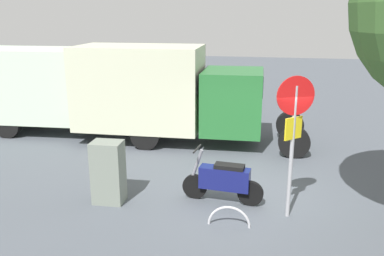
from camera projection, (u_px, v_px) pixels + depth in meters
name	position (u px, v px, depth m)	size (l,w,h in m)	color
ground_plane	(246.00, 191.00, 9.55)	(60.00, 60.00, 0.00)	#484D55
box_truck_near	(168.00, 91.00, 12.83)	(7.29, 2.42, 3.04)	black
box_truck_far	(4.00, 85.00, 14.17)	(8.65, 2.69, 2.87)	black
motorcycle	(224.00, 180.00, 8.86)	(1.81, 0.55, 1.20)	black
stop_sign	(294.00, 126.00, 7.83)	(0.71, 0.33, 2.91)	#9E9EA3
utility_cabinet	(108.00, 172.00, 8.83)	(0.66, 0.50, 1.39)	slate
bike_rack_hoop	(229.00, 226.00, 7.98)	(0.85, 0.85, 0.05)	#B7B7BC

